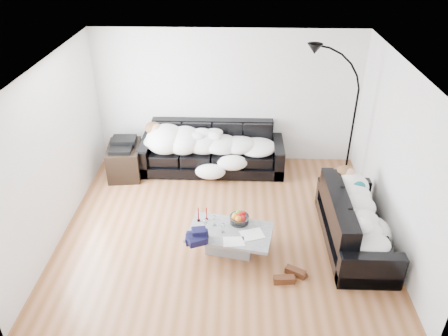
{
  "coord_description": "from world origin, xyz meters",
  "views": [
    {
      "loc": [
        0.2,
        -5.55,
        4.36
      ],
      "look_at": [
        0.0,
        0.3,
        0.9
      ],
      "focal_mm": 35.0,
      "sensor_mm": 36.0,
      "label": 1
    }
  ],
  "objects_px": {
    "fruit_bowl": "(239,217)",
    "av_cabinet": "(125,160)",
    "wine_glass_a": "(214,220)",
    "wine_glass_b": "(206,224)",
    "wine_glass_c": "(223,228)",
    "candle_left": "(198,215)",
    "sleeper_back": "(211,140)",
    "stereo": "(123,144)",
    "candle_right": "(207,214)",
    "sofa_right": "(356,220)",
    "coffee_table": "(230,240)",
    "floor_lamp": "(352,129)",
    "shoes": "(289,276)",
    "sleeper_right": "(359,208)",
    "sofa_back": "(212,148)"
  },
  "relations": [
    {
      "from": "sleeper_back",
      "to": "fruit_bowl",
      "type": "relative_size",
      "value": 7.94
    },
    {
      "from": "sofa_right",
      "to": "shoes",
      "type": "relative_size",
      "value": 4.16
    },
    {
      "from": "sofa_back",
      "to": "shoes",
      "type": "height_order",
      "value": "sofa_back"
    },
    {
      "from": "sofa_back",
      "to": "wine_glass_b",
      "type": "distance_m",
      "value": 2.33
    },
    {
      "from": "wine_glass_a",
      "to": "av_cabinet",
      "type": "relative_size",
      "value": 0.21
    },
    {
      "from": "candle_left",
      "to": "av_cabinet",
      "type": "distance_m",
      "value": 2.46
    },
    {
      "from": "wine_glass_c",
      "to": "candle_right",
      "type": "distance_m",
      "value": 0.39
    },
    {
      "from": "fruit_bowl",
      "to": "av_cabinet",
      "type": "bearing_deg",
      "value": 138.65
    },
    {
      "from": "sofa_right",
      "to": "stereo",
      "type": "distance_m",
      "value": 4.34
    },
    {
      "from": "sofa_right",
      "to": "candle_right",
      "type": "height_order",
      "value": "sofa_right"
    },
    {
      "from": "coffee_table",
      "to": "fruit_bowl",
      "type": "distance_m",
      "value": 0.36
    },
    {
      "from": "floor_lamp",
      "to": "shoes",
      "type": "bearing_deg",
      "value": -136.89
    },
    {
      "from": "sleeper_back",
      "to": "av_cabinet",
      "type": "height_order",
      "value": "sleeper_back"
    },
    {
      "from": "sofa_back",
      "to": "fruit_bowl",
      "type": "relative_size",
      "value": 9.38
    },
    {
      "from": "wine_glass_c",
      "to": "shoes",
      "type": "height_order",
      "value": "wine_glass_c"
    },
    {
      "from": "sleeper_back",
      "to": "wine_glass_b",
      "type": "height_order",
      "value": "sleeper_back"
    },
    {
      "from": "stereo",
      "to": "av_cabinet",
      "type": "bearing_deg",
      "value": 0.0
    },
    {
      "from": "candle_right",
      "to": "candle_left",
      "type": "bearing_deg",
      "value": -163.09
    },
    {
      "from": "wine_glass_a",
      "to": "candle_left",
      "type": "xyz_separation_m",
      "value": [
        -0.24,
        0.09,
        0.03
      ]
    },
    {
      "from": "wine_glass_c",
      "to": "sofa_back",
      "type": "bearing_deg",
      "value": 97.27
    },
    {
      "from": "wine_glass_b",
      "to": "wine_glass_c",
      "type": "height_order",
      "value": "wine_glass_b"
    },
    {
      "from": "wine_glass_c",
      "to": "wine_glass_a",
      "type": "bearing_deg",
      "value": 130.56
    },
    {
      "from": "av_cabinet",
      "to": "stereo",
      "type": "bearing_deg",
      "value": 0.0
    },
    {
      "from": "coffee_table",
      "to": "candle_right",
      "type": "xyz_separation_m",
      "value": [
        -0.36,
        0.25,
        0.28
      ]
    },
    {
      "from": "coffee_table",
      "to": "shoes",
      "type": "bearing_deg",
      "value": -34.76
    },
    {
      "from": "sleeper_right",
      "to": "candle_left",
      "type": "height_order",
      "value": "sleeper_right"
    },
    {
      "from": "sofa_right",
      "to": "stereo",
      "type": "relative_size",
      "value": 4.57
    },
    {
      "from": "wine_glass_b",
      "to": "candle_left",
      "type": "distance_m",
      "value": 0.23
    },
    {
      "from": "wine_glass_a",
      "to": "wine_glass_c",
      "type": "relative_size",
      "value": 1.12
    },
    {
      "from": "av_cabinet",
      "to": "stereo",
      "type": "distance_m",
      "value": 0.36
    },
    {
      "from": "wine_glass_c",
      "to": "candle_left",
      "type": "height_order",
      "value": "candle_left"
    },
    {
      "from": "sleeper_back",
      "to": "candle_left",
      "type": "distance_m",
      "value": 2.1
    },
    {
      "from": "candle_left",
      "to": "stereo",
      "type": "relative_size",
      "value": 0.54
    },
    {
      "from": "wine_glass_c",
      "to": "av_cabinet",
      "type": "xyz_separation_m",
      "value": [
        -1.94,
        2.15,
        -0.14
      ]
    },
    {
      "from": "candle_left",
      "to": "shoes",
      "type": "xyz_separation_m",
      "value": [
        1.31,
        -0.79,
        -0.41
      ]
    },
    {
      "from": "wine_glass_a",
      "to": "stereo",
      "type": "bearing_deg",
      "value": 132.16
    },
    {
      "from": "wine_glass_b",
      "to": "candle_left",
      "type": "xyz_separation_m",
      "value": [
        -0.12,
        0.19,
        0.03
      ]
    },
    {
      "from": "stereo",
      "to": "sleeper_right",
      "type": "bearing_deg",
      "value": -27.83
    },
    {
      "from": "sofa_back",
      "to": "av_cabinet",
      "type": "xyz_separation_m",
      "value": [
        -1.63,
        -0.24,
        -0.15
      ]
    },
    {
      "from": "sleeper_back",
      "to": "wine_glass_b",
      "type": "distance_m",
      "value": 2.29
    },
    {
      "from": "fruit_bowl",
      "to": "wine_glass_c",
      "type": "height_order",
      "value": "fruit_bowl"
    },
    {
      "from": "wine_glass_b",
      "to": "candle_right",
      "type": "relative_size",
      "value": 0.82
    },
    {
      "from": "shoes",
      "to": "av_cabinet",
      "type": "distance_m",
      "value": 3.94
    },
    {
      "from": "sleeper_back",
      "to": "wine_glass_b",
      "type": "bearing_deg",
      "value": -88.83
    },
    {
      "from": "coffee_table",
      "to": "floor_lamp",
      "type": "relative_size",
      "value": 0.53
    },
    {
      "from": "wine_glass_a",
      "to": "sofa_back",
      "type": "bearing_deg",
      "value": 94.32
    },
    {
      "from": "coffee_table",
      "to": "wine_glass_b",
      "type": "distance_m",
      "value": 0.44
    },
    {
      "from": "sleeper_back",
      "to": "stereo",
      "type": "height_order",
      "value": "sleeper_back"
    },
    {
      "from": "stereo",
      "to": "wine_glass_c",
      "type": "bearing_deg",
      "value": -50.18
    },
    {
      "from": "av_cabinet",
      "to": "wine_glass_b",
      "type": "bearing_deg",
      "value": -57.68
    }
  ]
}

